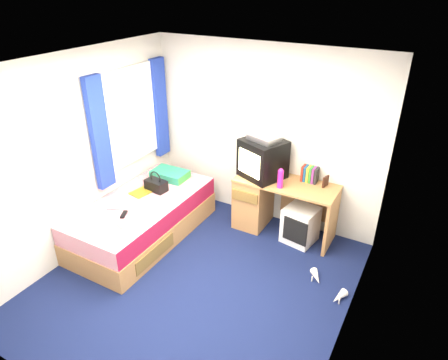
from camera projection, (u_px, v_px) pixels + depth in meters
The scene contains 20 objects.
ground at pixel (196, 283), 4.51m from camera, with size 3.40×3.40×0.00m, color #0C1438.
room_shell at pixel (191, 167), 3.84m from camera, with size 3.40×3.40×3.40m.
bed at pixel (143, 218), 5.21m from camera, with size 1.01×2.00×0.54m.
pillow at pixel (170, 174), 5.62m from camera, with size 0.50×0.32×0.11m, color #167592.
desk at pixel (266, 200), 5.35m from camera, with size 1.30×0.55×0.75m.
storage_cube at pixel (300, 225), 5.13m from camera, with size 0.38×0.38×0.48m, color white.
crt_tv at pixel (263, 159), 5.11m from camera, with size 0.64×0.62×0.50m.
vcr at pixel (264, 138), 4.98m from camera, with size 0.37×0.27×0.07m, color #B4B5B7.
book_row at pixel (310, 174), 5.05m from camera, with size 0.20×0.13×0.20m.
picture_frame at pixel (326, 181), 4.94m from camera, with size 0.02×0.12×0.14m, color black.
pink_water_bottle at pixel (280, 179), 4.90m from camera, with size 0.07×0.07×0.23m, color #ED2197.
aerosol_can at pixel (278, 173), 5.11m from camera, with size 0.05×0.05×0.17m, color white.
handbag at pixel (156, 185), 5.28m from camera, with size 0.31×0.20×0.28m.
towel at pixel (143, 214), 4.71m from camera, with size 0.27×0.23×0.09m, color white.
magazine at pixel (142, 192), 5.26m from camera, with size 0.21×0.28×0.01m, color yellow.
water_bottle at pixel (115, 206), 4.89m from camera, with size 0.07×0.07×0.20m, color silver.
colour_swatch_fan at pixel (119, 223), 4.60m from camera, with size 0.22×0.06×0.01m, color gold.
remote_control at pixel (124, 214), 4.77m from camera, with size 0.05×0.16×0.02m, color black.
window_assembly at pixel (131, 119), 5.23m from camera, with size 0.11×1.42×1.40m.
white_heels at pixel (327, 287), 4.40m from camera, with size 0.48×0.43×0.09m.
Camera 1 is at (1.98, -2.87, 3.11)m, focal length 32.00 mm.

